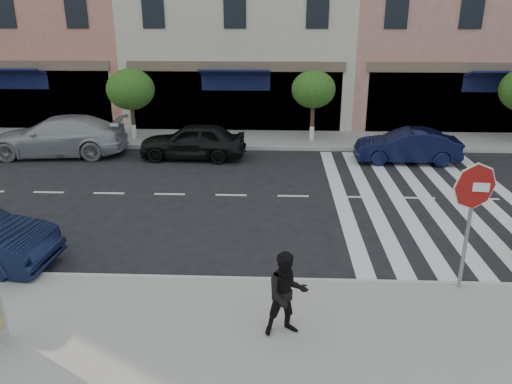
# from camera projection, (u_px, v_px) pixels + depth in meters

# --- Properties ---
(ground) EXTENTS (120.00, 120.00, 0.00)m
(ground) POSITION_uv_depth(u_px,v_px,m) (217.00, 252.00, 12.33)
(ground) COLOR black
(ground) RESTS_ON ground
(sidewalk_near) EXTENTS (60.00, 4.50, 0.15)m
(sidewalk_near) POSITION_uv_depth(u_px,v_px,m) (192.00, 346.00, 8.79)
(sidewalk_near) COLOR gray
(sidewalk_near) RESTS_ON ground
(sidewalk_far) EXTENTS (60.00, 3.00, 0.15)m
(sidewalk_far) POSITION_uv_depth(u_px,v_px,m) (245.00, 139.00, 22.61)
(sidewalk_far) COLOR gray
(sidewalk_far) RESTS_ON ground
(building_centre) EXTENTS (11.00, 9.00, 11.00)m
(building_centre) POSITION_uv_depth(u_px,v_px,m) (242.00, 11.00, 26.37)
(building_centre) COLOR beige
(building_centre) RESTS_ON ground
(street_tree_wb) EXTENTS (2.10, 2.10, 3.06)m
(street_tree_wb) POSITION_uv_depth(u_px,v_px,m) (131.00, 90.00, 21.85)
(street_tree_wb) COLOR #473323
(street_tree_wb) RESTS_ON sidewalk_far
(street_tree_c) EXTENTS (1.90, 1.90, 3.04)m
(street_tree_c) POSITION_uv_depth(u_px,v_px,m) (313.00, 90.00, 21.51)
(street_tree_c) COLOR #473323
(street_tree_c) RESTS_ON sidewalk_far
(stop_sign) EXTENTS (0.97, 0.14, 2.74)m
(stop_sign) POSITION_uv_depth(u_px,v_px,m) (473.00, 200.00, 9.82)
(stop_sign) COLOR gray
(stop_sign) RESTS_ON sidewalk_near
(walker) EXTENTS (0.91, 0.78, 1.60)m
(walker) POSITION_uv_depth(u_px,v_px,m) (287.00, 294.00, 8.76)
(walker) COLOR black
(walker) RESTS_ON sidewalk_near
(car_far_left) EXTENTS (5.62, 2.64, 1.59)m
(car_far_left) POSITION_uv_depth(u_px,v_px,m) (58.00, 136.00, 20.19)
(car_far_left) COLOR #98989D
(car_far_left) RESTS_ON ground
(car_far_mid) EXTENTS (4.23, 1.84, 1.42)m
(car_far_mid) POSITION_uv_depth(u_px,v_px,m) (193.00, 141.00, 19.79)
(car_far_mid) COLOR black
(car_far_mid) RESTS_ON ground
(car_far_right) EXTENTS (4.00, 1.52, 1.30)m
(car_far_right) POSITION_uv_depth(u_px,v_px,m) (407.00, 146.00, 19.30)
(car_far_right) COLOR black
(car_far_right) RESTS_ON ground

